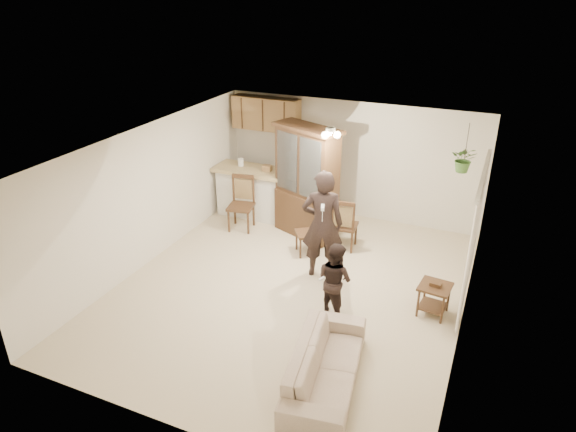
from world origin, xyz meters
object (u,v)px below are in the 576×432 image
at_px(adult, 322,228).
at_px(chair_hutch_right, 344,234).
at_px(chair_bar, 241,215).
at_px(chair_hutch_left, 307,240).
at_px(sofa, 326,361).
at_px(side_table, 434,299).
at_px(china_hutch, 307,183).
at_px(child, 335,276).

distance_m(adult, chair_hutch_right, 1.26).
height_order(chair_bar, chair_hutch_left, chair_bar).
bearing_deg(sofa, side_table, -34.43).
distance_m(adult, china_hutch, 1.59).
relative_size(sofa, chair_bar, 1.67).
bearing_deg(china_hutch, chair_bar, -143.80).
height_order(adult, child, adult).
height_order(child, china_hutch, china_hutch).
bearing_deg(side_table, adult, 168.08).
bearing_deg(child, side_table, -132.26).
bearing_deg(chair_hutch_right, side_table, 136.54).
height_order(child, chair_hutch_left, child).
height_order(child, side_table, child).
bearing_deg(side_table, chair_bar, 160.66).
height_order(side_table, chair_hutch_left, chair_hutch_left).
distance_m(adult, chair_bar, 2.44).
relative_size(child, china_hutch, 0.60).
height_order(sofa, adult, adult).
xyz_separation_m(side_table, chair_hutch_left, (-2.50, 1.03, -0.00)).
bearing_deg(chair_hutch_right, child, 98.50).
bearing_deg(child, sofa, 129.33).
relative_size(side_table, chair_hutch_left, 0.60).
height_order(sofa, chair_hutch_right, chair_hutch_right).
bearing_deg(china_hutch, side_table, -9.66).
relative_size(child, chair_hutch_right, 1.29).
xyz_separation_m(adult, chair_bar, (-2.14, 1.03, -0.58)).
height_order(adult, chair_hutch_left, adult).
distance_m(china_hutch, chair_bar, 1.57).
distance_m(child, chair_hutch_left, 2.00).
bearing_deg(side_table, sofa, -115.80).
bearing_deg(sofa, china_hutch, 16.37).
xyz_separation_m(china_hutch, chair_bar, (-1.31, -0.32, -0.79)).
xyz_separation_m(adult, child, (0.59, -1.03, -0.22)).
relative_size(adult, china_hutch, 0.80).
bearing_deg(china_hutch, chair_hutch_left, -44.06).
xyz_separation_m(china_hutch, chair_hutch_right, (0.89, -0.25, -0.81)).
relative_size(adult, chair_bar, 1.60).
bearing_deg(chair_hutch_left, chair_bar, -138.99).
bearing_deg(chair_hutch_left, chair_hutch_right, 96.68).
bearing_deg(china_hutch, child, -36.91).
bearing_deg(child, adult, -35.98).
distance_m(china_hutch, chair_hutch_left, 1.17).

